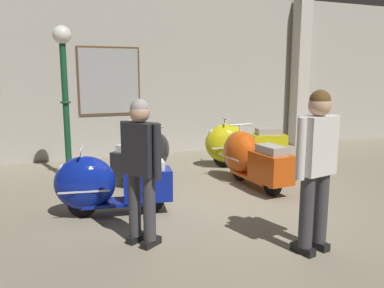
{
  "coord_description": "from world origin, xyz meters",
  "views": [
    {
      "loc": [
        -2.57,
        -5.01,
        1.89
      ],
      "look_at": [
        -0.09,
        1.32,
        0.68
      ],
      "focal_mm": 36.3,
      "sensor_mm": 36.0,
      "label": 1
    }
  ],
  "objects_px": {
    "visitor_0": "(141,162)",
    "scooter_3": "(239,144)",
    "scooter_2": "(249,158)",
    "visitor_1": "(317,161)",
    "scooter_1": "(148,154)",
    "lamppost": "(65,90)",
    "scooter_0": "(105,184)"
  },
  "relations": [
    {
      "from": "visitor_0",
      "to": "scooter_3",
      "type": "bearing_deg",
      "value": 12.53
    },
    {
      "from": "scooter_2",
      "to": "visitor_1",
      "type": "distance_m",
      "value": 2.7
    },
    {
      "from": "scooter_3",
      "to": "scooter_1",
      "type": "bearing_deg",
      "value": 16.38
    },
    {
      "from": "scooter_3",
      "to": "lamppost",
      "type": "xyz_separation_m",
      "value": [
        -3.38,
        0.2,
        1.16
      ]
    },
    {
      "from": "scooter_1",
      "to": "visitor_0",
      "type": "xyz_separation_m",
      "value": [
        -0.83,
        -2.86,
        0.52
      ]
    },
    {
      "from": "scooter_1",
      "to": "visitor_0",
      "type": "bearing_deg",
      "value": -149.72
    },
    {
      "from": "scooter_1",
      "to": "lamppost",
      "type": "height_order",
      "value": "lamppost"
    },
    {
      "from": "lamppost",
      "to": "scooter_2",
      "type": "bearing_deg",
      "value": -26.75
    },
    {
      "from": "visitor_1",
      "to": "scooter_1",
      "type": "bearing_deg",
      "value": 1.09
    },
    {
      "from": "scooter_3",
      "to": "visitor_1",
      "type": "height_order",
      "value": "visitor_1"
    },
    {
      "from": "scooter_3",
      "to": "visitor_0",
      "type": "height_order",
      "value": "visitor_0"
    },
    {
      "from": "scooter_2",
      "to": "lamppost",
      "type": "relative_size",
      "value": 0.63
    },
    {
      "from": "scooter_3",
      "to": "visitor_1",
      "type": "relative_size",
      "value": 1.01
    },
    {
      "from": "scooter_1",
      "to": "scooter_2",
      "type": "bearing_deg",
      "value": -80.81
    },
    {
      "from": "scooter_2",
      "to": "lamppost",
      "type": "bearing_deg",
      "value": 60.16
    },
    {
      "from": "scooter_0",
      "to": "visitor_1",
      "type": "xyz_separation_m",
      "value": [
        1.91,
        -1.94,
        0.58
      ]
    },
    {
      "from": "scooter_0",
      "to": "lamppost",
      "type": "bearing_deg",
      "value": -71.04
    },
    {
      "from": "scooter_1",
      "to": "visitor_1",
      "type": "height_order",
      "value": "visitor_1"
    },
    {
      "from": "scooter_1",
      "to": "lamppost",
      "type": "relative_size",
      "value": 0.52
    },
    {
      "from": "lamppost",
      "to": "visitor_0",
      "type": "distance_m",
      "value": 3.29
    },
    {
      "from": "scooter_1",
      "to": "scooter_3",
      "type": "distance_m",
      "value": 2.0
    },
    {
      "from": "visitor_1",
      "to": "scooter_3",
      "type": "bearing_deg",
      "value": -28.45
    },
    {
      "from": "scooter_2",
      "to": "visitor_1",
      "type": "height_order",
      "value": "visitor_1"
    },
    {
      "from": "visitor_1",
      "to": "scooter_2",
      "type": "bearing_deg",
      "value": -26.45
    },
    {
      "from": "visitor_0",
      "to": "visitor_1",
      "type": "relative_size",
      "value": 0.94
    },
    {
      "from": "visitor_1",
      "to": "lamppost",
      "type": "bearing_deg",
      "value": 17.37
    },
    {
      "from": "scooter_2",
      "to": "visitor_1",
      "type": "bearing_deg",
      "value": 162.1
    },
    {
      "from": "scooter_3",
      "to": "lamppost",
      "type": "distance_m",
      "value": 3.58
    },
    {
      "from": "scooter_1",
      "to": "visitor_0",
      "type": "relative_size",
      "value": 0.87
    },
    {
      "from": "scooter_0",
      "to": "visitor_0",
      "type": "height_order",
      "value": "visitor_0"
    },
    {
      "from": "scooter_3",
      "to": "visitor_1",
      "type": "xyz_separation_m",
      "value": [
        -1.15,
        -3.82,
        0.54
      ]
    },
    {
      "from": "scooter_0",
      "to": "visitor_0",
      "type": "relative_size",
      "value": 0.98
    }
  ]
}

